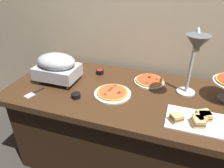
{
  "coord_description": "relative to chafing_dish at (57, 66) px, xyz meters",
  "views": [
    {
      "loc": [
        0.33,
        -1.35,
        1.62
      ],
      "look_at": [
        -0.13,
        0.0,
        0.81
      ],
      "focal_mm": 33.64,
      "sensor_mm": 36.0,
      "label": 1
    }
  ],
  "objects": [
    {
      "name": "ground_plane",
      "position": [
        0.6,
        0.01,
        -0.9
      ],
      "size": [
        8.0,
        8.0,
        0.0
      ],
      "primitive_type": "plane",
      "color": "#38332D"
    },
    {
      "name": "back_wall",
      "position": [
        0.6,
        0.51,
        0.3
      ],
      "size": [
        4.4,
        0.04,
        2.4
      ],
      "primitive_type": "cube",
      "color": "#C6B593",
      "rests_on": "ground_plane"
    },
    {
      "name": "serving_spatula",
      "position": [
        -0.08,
        -0.23,
        -0.14
      ],
      "size": [
        0.08,
        0.17,
        0.01
      ],
      "color": "#B7BABF",
      "rests_on": "buffet_table"
    },
    {
      "name": "sandwich_platter",
      "position": [
        1.11,
        -0.19,
        -0.12
      ],
      "size": [
        0.37,
        0.25,
        0.06
      ],
      "color": "white",
      "rests_on": "buffet_table"
    },
    {
      "name": "pizza_plate_center",
      "position": [
        0.73,
        0.23,
        -0.13
      ],
      "size": [
        0.25,
        0.25,
        0.03
      ],
      "color": "white",
      "rests_on": "buffet_table"
    },
    {
      "name": "buffet_table",
      "position": [
        0.6,
        0.01,
        -0.51
      ],
      "size": [
        1.9,
        0.84,
        0.76
      ],
      "color": "#422816",
      "rests_on": "ground_plane"
    },
    {
      "name": "chafing_dish",
      "position": [
        0.0,
        0.0,
        0.0
      ],
      "size": [
        0.35,
        0.25,
        0.25
      ],
      "color": "#B7BABF",
      "rests_on": "buffet_table"
    },
    {
      "name": "sauce_cup_near",
      "position": [
        0.26,
        -0.18,
        -0.12
      ],
      "size": [
        0.07,
        0.07,
        0.03
      ],
      "color": "black",
      "rests_on": "buffet_table"
    },
    {
      "name": "sauce_cup_far",
      "position": [
        0.28,
        0.24,
        -0.12
      ],
      "size": [
        0.07,
        0.07,
        0.04
      ],
      "color": "black",
      "rests_on": "buffet_table"
    },
    {
      "name": "pizza_plate_front",
      "position": [
        0.5,
        -0.05,
        -0.13
      ],
      "size": [
        0.28,
        0.28,
        0.03
      ],
      "color": "white",
      "rests_on": "buffet_table"
    },
    {
      "name": "heat_lamp",
      "position": [
        1.03,
        0.03,
        0.25
      ],
      "size": [
        0.15,
        0.3,
        0.51
      ],
      "color": "#B7BABF",
      "rests_on": "buffet_table"
    }
  ]
}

